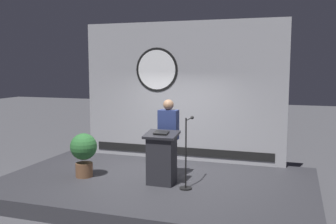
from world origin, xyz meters
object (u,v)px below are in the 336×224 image
microphone_stand (187,163)px  potted_plant (84,151)px  podium (162,158)px  speaker_person (168,138)px

microphone_stand → potted_plant: microphone_stand is taller
microphone_stand → podium: bearing=171.1°
podium → microphone_stand: bearing=-8.9°
speaker_person → potted_plant: speaker_person is taller
speaker_person → microphone_stand: bearing=-45.4°
potted_plant → speaker_person: bearing=17.1°
podium → microphone_stand: microphone_stand is taller
podium → speaker_person: 0.58m
speaker_person → potted_plant: 1.81m
speaker_person → potted_plant: bearing=-162.9°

